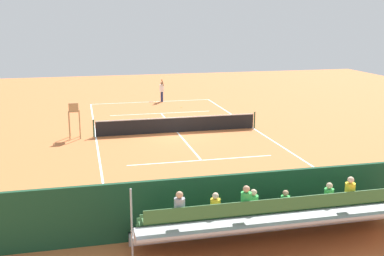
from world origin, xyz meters
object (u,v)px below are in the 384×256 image
tennis_racket (154,102)px  tennis_net (177,124)px  umpire_chair (74,116)px  tennis_player (162,90)px  bleacher_stand (274,218)px  equipment_bag (243,216)px  tennis_ball_near (181,107)px  courtside_bench (294,200)px

tennis_racket → tennis_net: bearing=88.9°
umpire_chair → tennis_racket: (-6.41, -10.88, -1.30)m
tennis_player → bleacher_stand: bearing=87.9°
equipment_bag → tennis_ball_near: 21.47m
umpire_chair → tennis_player: 13.03m
bleacher_stand → tennis_racket: (-0.27, -26.27, -0.94)m
tennis_net → tennis_ball_near: tennis_net is taller
tennis_net → tennis_racket: (-0.21, -10.88, -0.49)m
courtside_bench → tennis_racket: size_ratio=3.19×
tennis_net → tennis_player: 10.96m
courtside_bench → equipment_bag: 2.04m
equipment_bag → tennis_racket: size_ratio=1.59×
bleacher_stand → umpire_chair: bleacher_stand is taller
equipment_bag → tennis_player: 24.36m
equipment_bag → tennis_ball_near: size_ratio=13.64×
tennis_net → courtside_bench: tennis_net is taller
bleacher_stand → tennis_ball_near: bearing=-94.9°
tennis_player → courtside_bench: bearing=91.7°
umpire_chair → equipment_bag: bearing=113.5°
tennis_net → umpire_chair: bearing=-0.0°
courtside_bench → equipment_bag: (2.00, 0.13, -0.38)m
tennis_net → bleacher_stand: size_ratio=1.14×
bleacher_stand → courtside_bench: 2.74m
bleacher_stand → tennis_player: bearing=-92.1°
tennis_net → courtside_bench: (-1.64, 13.27, 0.06)m
tennis_net → tennis_racket: size_ratio=18.24×
umpire_chair → tennis_net: bearing=180.0°
umpire_chair → tennis_racket: umpire_chair is taller
umpire_chair → equipment_bag: (-5.84, 13.40, -1.13)m
umpire_chair → courtside_bench: 15.44m
tennis_net → umpire_chair: 6.25m
courtside_bench → tennis_player: tennis_player is taller
tennis_net → bleacher_stand: bleacher_stand is taller
bleacher_stand → equipment_bag: (0.30, -1.99, -0.78)m
equipment_bag → tennis_net: bearing=-91.5°
tennis_player → tennis_racket: size_ratio=3.41×
equipment_bag → tennis_player: size_ratio=0.47×
tennis_player → tennis_racket: 1.22m
equipment_bag → tennis_player: tennis_player is taller
tennis_net → tennis_ball_near: bearing=-103.8°
tennis_ball_near → tennis_player: bearing=-70.7°
tennis_ball_near → tennis_net: bearing=76.2°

